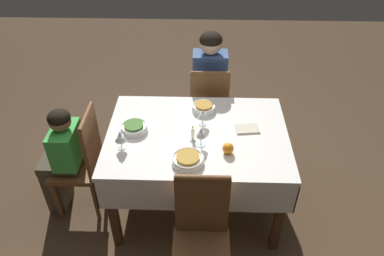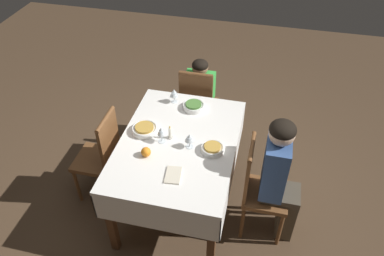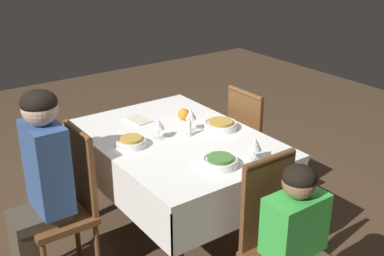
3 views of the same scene
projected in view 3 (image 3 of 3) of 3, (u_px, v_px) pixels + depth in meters
ground_plane at (178, 240)px, 3.28m from camera, size 8.00×8.00×0.00m
dining_table at (177, 152)px, 3.02m from camera, size 1.32×0.95×0.77m
chair_north at (68, 201)px, 2.78m from camera, size 0.36×0.37×0.94m
chair_west at (278, 240)px, 2.43m from camera, size 0.37×0.36×0.94m
chair_south at (253, 145)px, 3.48m from camera, size 0.36×0.37×0.94m
person_adult_denim at (40, 182)px, 2.63m from camera, size 0.30×0.34×1.20m
person_child_green at (303, 252)px, 2.30m from camera, size 0.33×0.30×0.97m
bowl_north at (131, 142)px, 2.84m from camera, size 0.18×0.18×0.06m
wine_glass_north at (158, 124)px, 2.91m from camera, size 0.08×0.08×0.13m
bowl_west at (220, 161)px, 2.61m from camera, size 0.20×0.20×0.06m
wine_glass_west at (255, 144)px, 2.64m from camera, size 0.08×0.08×0.14m
bowl_south at (221, 125)px, 3.09m from camera, size 0.22×0.22×0.06m
wine_glass_south at (191, 115)px, 3.02m from camera, size 0.07×0.07×0.15m
candle_centerpiece at (189, 129)px, 2.98m from camera, size 0.04×0.04×0.13m
orange_fruit at (184, 114)px, 3.23m from camera, size 0.08×0.08×0.08m
napkin_red_folded at (139, 120)px, 3.22m from camera, size 0.18×0.13×0.01m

